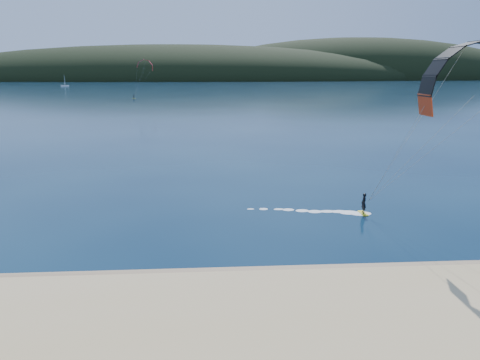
# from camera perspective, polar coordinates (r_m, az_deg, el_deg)

# --- Properties ---
(ground) EXTENTS (1800.00, 1800.00, 0.00)m
(ground) POSITION_cam_1_polar(r_m,az_deg,el_deg) (25.14, -5.04, -16.75)
(ground) COLOR #071B34
(ground) RESTS_ON ground
(wet_sand) EXTENTS (220.00, 2.50, 0.10)m
(wet_sand) POSITION_cam_1_polar(r_m,az_deg,el_deg) (29.09, -4.86, -12.19)
(wet_sand) COLOR #8E7052
(wet_sand) RESTS_ON ground
(headland) EXTENTS (1200.00, 310.00, 140.00)m
(headland) POSITION_cam_1_polar(r_m,az_deg,el_deg) (767.09, -3.85, 12.61)
(headland) COLOR black
(headland) RESTS_ON ground
(kitesurfer_near) EXTENTS (21.16, 8.33, 14.11)m
(kitesurfer_near) POSITION_cam_1_polar(r_m,az_deg,el_deg) (38.77, 27.11, 9.10)
(kitesurfer_near) COLOR yellow
(kitesurfer_near) RESTS_ON ground
(kitesurfer_far) EXTENTS (11.21, 5.45, 17.18)m
(kitesurfer_far) POSITION_cam_1_polar(r_m,az_deg,el_deg) (225.14, -12.04, 13.73)
(kitesurfer_far) COLOR yellow
(kitesurfer_far) RESTS_ON ground
(sailboat) EXTENTS (7.33, 4.53, 10.19)m
(sailboat) POSITION_cam_1_polar(r_m,az_deg,el_deg) (444.23, -21.39, 11.14)
(sailboat) COLOR white
(sailboat) RESTS_ON ground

